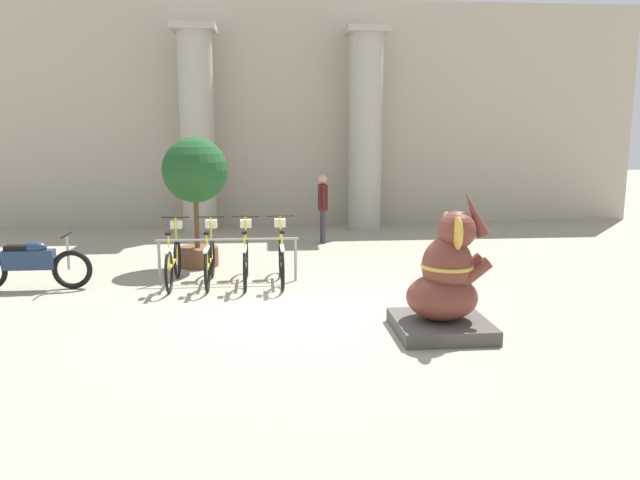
{
  "coord_description": "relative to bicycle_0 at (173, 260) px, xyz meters",
  "views": [
    {
      "loc": [
        -0.56,
        -8.67,
        2.62
      ],
      "look_at": [
        0.29,
        0.36,
        1.0
      ],
      "focal_mm": 35.0,
      "sensor_mm": 36.0,
      "label": 1
    }
  ],
  "objects": [
    {
      "name": "bicycle_2",
      "position": [
        1.22,
        -0.01,
        0.0
      ],
      "size": [
        0.48,
        1.74,
        1.11
      ],
      "color": "black",
      "rests_on": "ground_plane"
    },
    {
      "name": "bicycle_0",
      "position": [
        0.0,
        0.0,
        0.0
      ],
      "size": [
        0.48,
        1.74,
        1.11
      ],
      "color": "black",
      "rests_on": "ground_plane"
    },
    {
      "name": "column_left",
      "position": [
        -0.09,
        5.73,
        2.2
      ],
      "size": [
        1.08,
        1.08,
        5.16
      ],
      "color": "#ADA899",
      "rests_on": "ground_plane"
    },
    {
      "name": "ground_plane",
      "position": [
        2.07,
        -1.87,
        -0.42
      ],
      "size": [
        60.0,
        60.0,
        0.0
      ],
      "primitive_type": "plane",
      "color": "#9E937F"
    },
    {
      "name": "motorcycle",
      "position": [
        -2.3,
        -0.14,
        0.03
      ],
      "size": [
        2.01,
        0.55,
        0.92
      ],
      "color": "black",
      "rests_on": "ground_plane"
    },
    {
      "name": "column_right",
      "position": [
        4.22,
        5.73,
        2.2
      ],
      "size": [
        1.08,
        1.08,
        5.16
      ],
      "color": "#ADA899",
      "rests_on": "ground_plane"
    },
    {
      "name": "bicycle_1",
      "position": [
        0.61,
        -0.01,
        0.0
      ],
      "size": [
        0.48,
        1.74,
        1.11
      ],
      "color": "black",
      "rests_on": "ground_plane"
    },
    {
      "name": "building_facade",
      "position": [
        2.07,
        6.73,
        2.58
      ],
      "size": [
        20.0,
        0.2,
        6.0
      ],
      "color": "#B2A893",
      "rests_on": "ground_plane"
    },
    {
      "name": "potted_tree",
      "position": [
        0.26,
        1.46,
        1.26
      ],
      "size": [
        1.24,
        1.24,
        2.48
      ],
      "color": "brown",
      "rests_on": "ground_plane"
    },
    {
      "name": "elephant_statue",
      "position": [
        3.85,
        -2.94,
        0.21
      ],
      "size": [
        1.2,
        1.2,
        1.87
      ],
      "color": "#4C4742",
      "rests_on": "ground_plane"
    },
    {
      "name": "bicycle_3",
      "position": [
        1.83,
        0.0,
        0.0
      ],
      "size": [
        0.48,
        1.74,
        1.11
      ],
      "color": "black",
      "rests_on": "ground_plane"
    },
    {
      "name": "person_pedestrian",
      "position": [
        2.92,
        3.73,
        0.52
      ],
      "size": [
        0.21,
        0.47,
        1.59
      ],
      "color": "#383342",
      "rests_on": "ground_plane"
    },
    {
      "name": "bike_rack",
      "position": [
        0.91,
        0.08,
        0.15
      ],
      "size": [
        2.43,
        0.05,
        0.77
      ],
      "color": "gray",
      "rests_on": "ground_plane"
    }
  ]
}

